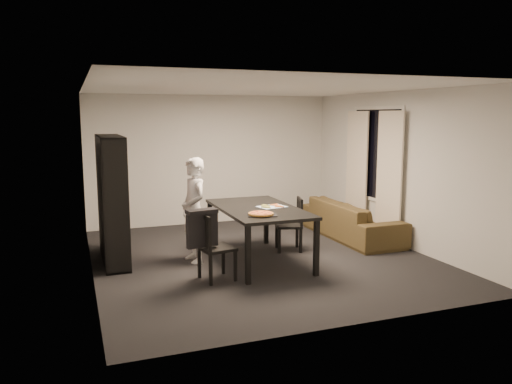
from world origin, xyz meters
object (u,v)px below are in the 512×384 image
object	(u,v)px
dining_table	(258,212)
pepperoni_pizza	(261,214)
bookshelf	(112,199)
sofa	(352,220)
chair_right	(294,220)
baking_tray	(262,215)
chair_left	(211,243)
person	(194,210)

from	to	relation	value
dining_table	pepperoni_pizza	distance (m)	0.62
bookshelf	pepperoni_pizza	distance (m)	2.33
sofa	bookshelf	bearing A→B (deg)	89.89
pepperoni_pizza	chair_right	bearing A→B (deg)	45.76
dining_table	baking_tray	size ratio (longest dim) A/B	4.98
dining_table	baking_tray	xyz separation A→B (m)	(-0.15, -0.55, 0.08)
chair_left	sofa	xyz separation A→B (m)	(3.03, 1.42, -0.19)
person	pepperoni_pizza	distance (m)	1.18
dining_table	baking_tray	bearing A→B (deg)	-105.46
dining_table	pepperoni_pizza	size ratio (longest dim) A/B	5.69
dining_table	sofa	xyz separation A→B (m)	(2.12, 0.80, -0.43)
baking_tray	pepperoni_pizza	size ratio (longest dim) A/B	1.14
chair_left	chair_right	bearing A→B (deg)	-68.76
person	sofa	bearing A→B (deg)	89.23
bookshelf	baking_tray	distance (m)	2.34
bookshelf	pepperoni_pizza	world-z (taller)	bookshelf
chair_left	pepperoni_pizza	world-z (taller)	chair_left
dining_table	chair_right	xyz separation A→B (m)	(0.76, 0.38, -0.26)
chair_right	sofa	distance (m)	1.43
person	dining_table	bearing A→B (deg)	60.08
bookshelf	chair_right	bearing A→B (deg)	-8.53
pepperoni_pizza	person	bearing A→B (deg)	128.06
dining_table	person	xyz separation A→B (m)	(-0.91, 0.34, 0.03)
baking_tray	person	bearing A→B (deg)	130.09
chair_right	pepperoni_pizza	world-z (taller)	same
bookshelf	chair_left	size ratio (longest dim) A/B	2.08
bookshelf	dining_table	size ratio (longest dim) A/B	0.95
baking_tray	pepperoni_pizza	xyz separation A→B (m)	(-0.03, -0.03, 0.02)
chair_left	chair_right	world-z (taller)	chair_left
baking_tray	bookshelf	bearing A→B (deg)	144.40
person	sofa	xyz separation A→B (m)	(3.02, 0.46, -0.46)
chair_right	pepperoni_pizza	bearing A→B (deg)	-28.88
chair_right	baking_tray	xyz separation A→B (m)	(-0.91, -0.94, 0.34)
bookshelf	dining_table	bearing A→B (deg)	-21.42
bookshelf	sofa	bearing A→B (deg)	-0.11
bookshelf	sofa	xyz separation A→B (m)	(4.17, -0.01, -0.62)
pepperoni_pizza	baking_tray	bearing A→B (deg)	47.69
baking_tray	pepperoni_pizza	distance (m)	0.05
dining_table	baking_tray	world-z (taller)	baking_tray
chair_left	pepperoni_pizza	xyz separation A→B (m)	(0.73, 0.04, 0.34)
bookshelf	pepperoni_pizza	xyz separation A→B (m)	(1.87, -1.39, -0.09)
sofa	dining_table	bearing A→B (deg)	110.63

